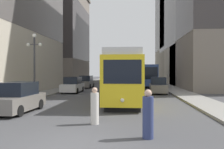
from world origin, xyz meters
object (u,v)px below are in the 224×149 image
parked_car_left_near (86,82)px  parked_car_left_mid (73,85)px  parked_car_left_far (18,98)px  pedestrian_crossing_near (95,107)px  streetcar (125,76)px  transit_bus (146,74)px  lamp_post_left_near (34,56)px  pedestrian_crossing_far (148,116)px  parked_car_right_far (158,86)px

parked_car_left_near → parked_car_left_mid: bearing=-90.1°
parked_car_left_far → pedestrian_crossing_near: bearing=-26.3°
parked_car_left_mid → parked_car_left_far: (0.00, -13.08, -0.00)m
streetcar → transit_bus: size_ratio=1.05×
pedestrian_crossing_near → lamp_post_left_near: lamp_post_left_near is taller
transit_bus → pedestrian_crossing_near: bearing=-99.2°
parked_car_left_near → parked_car_left_mid: (0.00, -7.92, -0.00)m
parked_car_left_near → lamp_post_left_near: 14.64m
parked_car_left_mid → pedestrian_crossing_far: size_ratio=2.46×
streetcar → lamp_post_left_near: size_ratio=2.23×
parked_car_left_near → pedestrian_crossing_near: 24.28m
pedestrian_crossing_far → lamp_post_left_near: bearing=-149.3°
streetcar → parked_car_left_mid: streetcar is taller
transit_bus → parked_car_left_mid: transit_bus is taller
transit_bus → pedestrian_crossing_near: size_ratio=7.08×
transit_bus → streetcar: bearing=-99.7°
pedestrian_crossing_far → lamp_post_left_near: lamp_post_left_near is taller
pedestrian_crossing_far → lamp_post_left_near: size_ratio=0.31×
pedestrian_crossing_near → pedestrian_crossing_far: 3.13m
streetcar → parked_car_left_far: bearing=-135.4°
streetcar → parked_car_left_near: streetcar is taller
parked_car_left_near → parked_car_right_far: same height
transit_bus → lamp_post_left_near: size_ratio=2.12×
streetcar → pedestrian_crossing_near: streetcar is taller
parked_car_left_mid → transit_bus: bearing=53.6°
transit_bus → parked_car_left_mid: (-9.25, -12.30, -1.10)m
parked_car_left_mid → lamp_post_left_near: (-1.90, -6.28, 3.05)m
transit_bus → pedestrian_crossing_far: bearing=-94.3°
parked_car_right_far → parked_car_left_far: same height
parked_car_left_near → pedestrian_crossing_near: size_ratio=2.90×
parked_car_right_far → lamp_post_left_near: 13.47m
transit_bus → lamp_post_left_near: 21.76m
parked_car_left_near → parked_car_left_far: same height
parked_car_left_near → pedestrian_crossing_far: 26.88m
transit_bus → pedestrian_crossing_far: (-1.79, -30.21, -1.11)m
parked_car_left_mid → pedestrian_crossing_near: bearing=-71.4°
transit_bus → lamp_post_left_near: bearing=-121.9°
parked_car_left_mid → streetcar: bearing=-46.7°
transit_bus → parked_car_left_far: bearing=-110.9°
streetcar → parked_car_right_far: size_ratio=2.91×
parked_car_left_near → pedestrian_crossing_near: (5.14, -23.73, -0.04)m
transit_bus → pedestrian_crossing_near: 28.43m
lamp_post_left_near → pedestrian_crossing_far: bearing=-51.2°
parked_car_left_far → transit_bus: bearing=71.7°
lamp_post_left_near → parked_car_left_mid: bearing=73.2°
streetcar → parked_car_left_near: bearing=113.0°
parked_car_left_far → lamp_post_left_near: (-1.90, 6.80, 3.05)m
parked_car_right_far → pedestrian_crossing_near: size_ratio=2.55×
transit_bus → pedestrian_crossing_far: size_ratio=6.75×
streetcar → parked_car_right_far: (3.50, 6.49, -1.26)m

